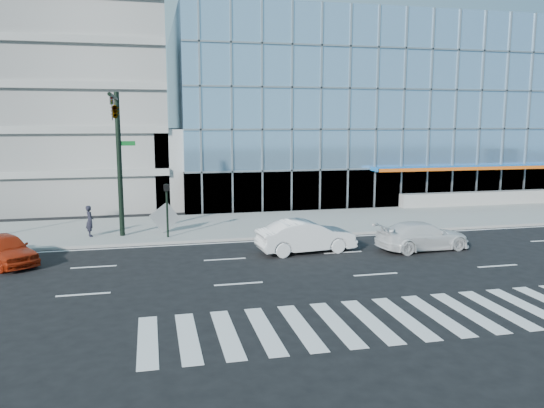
% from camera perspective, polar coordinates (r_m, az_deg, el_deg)
% --- Properties ---
extents(ground, '(160.00, 160.00, 0.00)m').
position_cam_1_polar(ground, '(27.09, 7.63, -5.19)').
color(ground, black).
rests_on(ground, ground).
extents(sidewalk, '(120.00, 8.00, 0.15)m').
position_cam_1_polar(sidewalk, '(34.50, 2.95, -1.97)').
color(sidewalk, gray).
rests_on(sidewalk, ground).
extents(theatre_building, '(42.00, 26.00, 15.00)m').
position_cam_1_polar(theatre_building, '(55.72, 11.93, 9.62)').
color(theatre_building, '#80AED5').
rests_on(theatre_building, ground).
extents(parking_garage, '(24.00, 24.00, 20.00)m').
position_cam_1_polar(parking_garage, '(51.80, -25.42, 11.82)').
color(parking_garage, gray).
rests_on(parking_garage, ground).
extents(ramp_block, '(6.00, 8.00, 6.00)m').
position_cam_1_polar(ramp_block, '(42.85, -8.51, 4.00)').
color(ramp_block, gray).
rests_on(ramp_block, ground).
extents(tower_backdrop, '(14.00, 14.00, 48.00)m').
position_cam_1_polar(tower_backdrop, '(98.37, -26.31, 18.16)').
color(tower_backdrop, gray).
rests_on(tower_backdrop, ground).
extents(traffic_signal, '(1.14, 5.74, 8.00)m').
position_cam_1_polar(traffic_signal, '(29.19, -16.40, 7.76)').
color(traffic_signal, black).
rests_on(traffic_signal, sidewalk).
extents(ped_signal_post, '(0.30, 0.33, 3.00)m').
position_cam_1_polar(ped_signal_post, '(29.85, -11.23, 0.21)').
color(ped_signal_post, black).
rests_on(ped_signal_post, sidewalk).
extents(white_suv, '(5.12, 2.46, 1.44)m').
position_cam_1_polar(white_suv, '(28.39, 15.89, -3.32)').
color(white_suv, silver).
rests_on(white_suv, ground).
extents(white_sedan, '(5.11, 2.19, 1.64)m').
position_cam_1_polar(white_sedan, '(26.83, 3.68, -3.47)').
color(white_sedan, white).
rests_on(white_sedan, ground).
extents(red_sedan, '(3.84, 4.45, 1.44)m').
position_cam_1_polar(red_sedan, '(27.39, -26.80, -4.37)').
color(red_sedan, '#AE280D').
rests_on(red_sedan, ground).
extents(pedestrian, '(0.58, 0.73, 1.75)m').
position_cam_1_polar(pedestrian, '(31.45, -19.02, -1.73)').
color(pedestrian, black).
rests_on(pedestrian, sidewalk).
extents(tilted_panel, '(1.80, 0.36, 1.81)m').
position_cam_1_polar(tilted_panel, '(31.29, -11.44, -1.42)').
color(tilted_panel, gray).
rests_on(tilted_panel, sidewalk).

